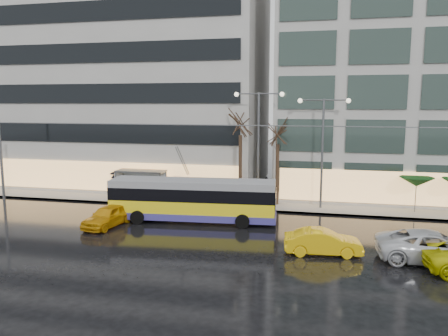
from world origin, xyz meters
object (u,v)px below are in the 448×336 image
(trolleybus, at_px, (193,201))
(street_lamp_near, at_px, (259,133))
(taxi_a, at_px, (108,216))
(bus_shelter, at_px, (138,178))

(trolleybus, bearing_deg, street_lamp_near, 55.78)
(trolleybus, height_order, taxi_a, trolleybus)
(bus_shelter, xyz_separation_m, taxi_a, (1.27, -7.96, -1.23))
(bus_shelter, height_order, taxi_a, bus_shelter)
(street_lamp_near, bearing_deg, taxi_a, -138.46)
(trolleybus, xyz_separation_m, street_lamp_near, (3.83, 5.63, 4.53))
(street_lamp_near, relative_size, taxi_a, 2.12)
(trolleybus, distance_m, street_lamp_near, 8.17)
(trolleybus, bearing_deg, taxi_a, -155.19)
(street_lamp_near, xyz_separation_m, taxi_a, (-9.11, -8.07, -5.26))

